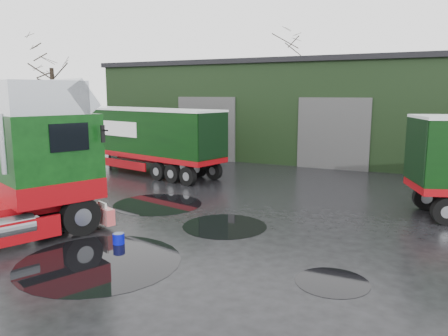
# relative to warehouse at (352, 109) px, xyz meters

# --- Properties ---
(ground) EXTENTS (100.00, 100.00, 0.00)m
(ground) POSITION_rel_warehouse_xyz_m (-2.00, -20.00, -3.16)
(ground) COLOR black
(warehouse) EXTENTS (32.40, 12.40, 6.30)m
(warehouse) POSITION_rel_warehouse_xyz_m (0.00, 0.00, 0.00)
(warehouse) COLOR black
(warehouse) RESTS_ON ground
(trailer_left) EXTENTS (11.45, 4.86, 3.49)m
(trailer_left) POSITION_rel_warehouse_xyz_m (-9.50, -11.39, -1.41)
(trailer_left) COLOR silver
(trailer_left) RESTS_ON ground
(wash_bucket) EXTENTS (0.38, 0.38, 0.31)m
(wash_bucket) POSITION_rel_warehouse_xyz_m (-2.85, -21.18, -3.00)
(wash_bucket) COLOR #080DB2
(wash_bucket) RESTS_ON ground
(tree_left) EXTENTS (4.40, 4.40, 8.50)m
(tree_left) POSITION_rel_warehouse_xyz_m (-19.00, -8.00, 1.09)
(tree_left) COLOR black
(tree_left) RESTS_ON ground
(tree_back_a) EXTENTS (4.40, 4.40, 9.50)m
(tree_back_a) POSITION_rel_warehouse_xyz_m (-8.00, 10.00, 1.59)
(tree_back_a) COLOR black
(tree_back_a) RESTS_ON ground
(puddle_0) EXTENTS (4.14, 4.14, 0.01)m
(puddle_0) POSITION_rel_warehouse_xyz_m (-2.42, -22.47, -3.15)
(puddle_0) COLOR black
(puddle_0) RESTS_ON ground
(puddle_1) EXTENTS (2.73, 2.73, 0.01)m
(puddle_1) POSITION_rel_warehouse_xyz_m (-0.86, -18.35, -3.15)
(puddle_1) COLOR black
(puddle_1) RESTS_ON ground
(puddle_2) EXTENTS (4.31, 4.31, 0.01)m
(puddle_2) POSITION_rel_warehouse_xyz_m (-10.56, -19.05, -3.15)
(puddle_2) COLOR black
(puddle_2) RESTS_ON ground
(puddle_3) EXTENTS (1.69, 1.69, 0.01)m
(puddle_3) POSITION_rel_warehouse_xyz_m (3.18, -21.13, -3.15)
(puddle_3) COLOR black
(puddle_3) RESTS_ON ground
(puddle_4) EXTENTS (3.41, 3.41, 0.01)m
(puddle_4) POSITION_rel_warehouse_xyz_m (-4.40, -16.92, -3.15)
(puddle_4) COLOR black
(puddle_4) RESTS_ON ground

